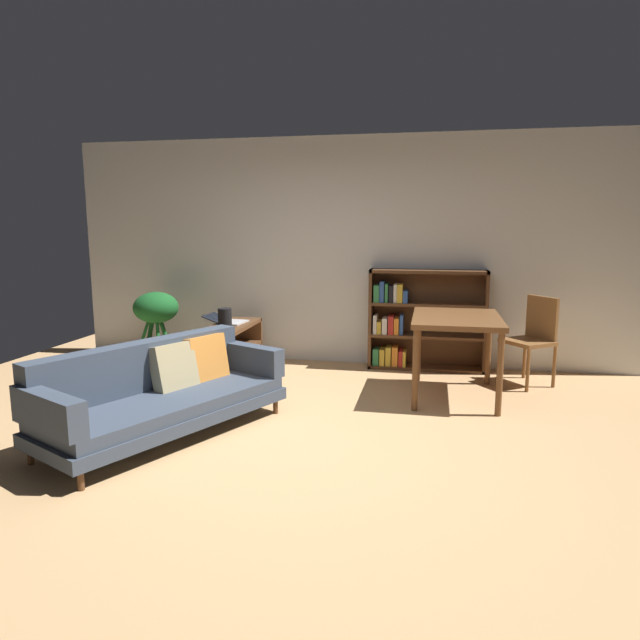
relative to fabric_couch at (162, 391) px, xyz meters
The scene contains 10 objects.
ground_plane 1.13m from the fabric_couch, ahead, with size 8.16×8.16×0.00m, color tan.
back_wall_panel 3.07m from the fabric_couch, 68.27° to the left, with size 6.80×0.10×2.70m, color silver.
fabric_couch is the anchor object (origin of this frame).
media_console 1.81m from the fabric_couch, 92.74° to the left, with size 0.41×1.10×0.57m.
open_laptop 1.97m from the fabric_couch, 94.89° to the left, with size 0.47×0.37×0.09m.
desk_speaker 1.67m from the fabric_couch, 92.67° to the left, with size 0.15×0.15×0.21m.
potted_floor_plant 2.37m from the fabric_couch, 118.15° to the left, with size 0.53×0.53×0.88m.
dining_table 2.79m from the fabric_couch, 32.00° to the left, with size 0.83×1.13×0.80m.
dining_chair_near 3.79m from the fabric_couch, 33.38° to the left, with size 0.59×0.60×0.93m.
bookshelf 3.21m from the fabric_couch, 52.23° to the left, with size 1.33×0.29×1.16m.
Camera 1 is at (1.02, -4.01, 1.66)m, focal length 31.45 mm.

